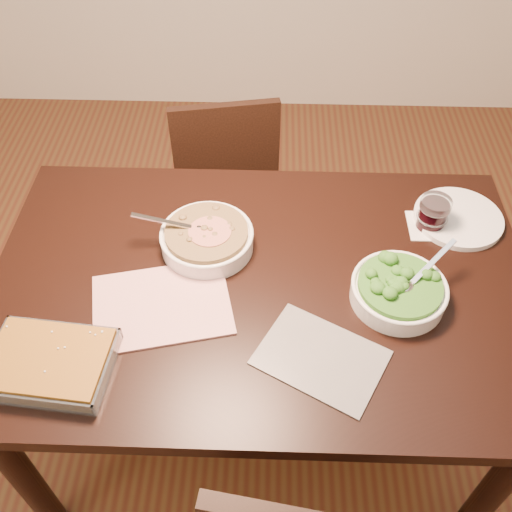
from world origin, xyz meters
TOP-DOWN VIEW (x-y plane):
  - ground at (0.00, 0.00)m, footprint 4.00×4.00m
  - table at (0.00, 0.00)m, footprint 1.40×0.90m
  - magazine_a at (-0.24, -0.08)m, footprint 0.38×0.32m
  - magazine_b at (0.15, -0.22)m, footprint 0.34×0.31m
  - coaster at (0.47, 0.22)m, footprint 0.12×0.12m
  - stew_bowl at (-0.15, 0.12)m, footprint 0.28×0.25m
  - broccoli_bowl at (0.34, -0.04)m, footprint 0.24×0.24m
  - baking_dish at (-0.46, -0.27)m, footprint 0.29×0.23m
  - wine_tumbler at (0.47, 0.22)m, footprint 0.08×0.08m
  - dinner_plate at (0.55, 0.25)m, footprint 0.25×0.25m
  - chair_far at (-0.16, 0.81)m, footprint 0.45×0.45m

SIDE VIEW (x-z plane):
  - ground at x=0.00m, z-range 0.00..0.00m
  - chair_far at x=-0.16m, z-range 0.05..0.86m
  - table at x=0.00m, z-range 0.28..1.03m
  - coaster at x=0.47m, z-range 0.75..0.75m
  - magazine_b at x=0.15m, z-range 0.75..0.75m
  - magazine_a at x=-0.24m, z-range 0.75..0.76m
  - dinner_plate at x=0.55m, z-range 0.75..0.77m
  - baking_dish at x=-0.46m, z-range 0.75..0.80m
  - broccoli_bowl at x=0.34m, z-range 0.74..0.83m
  - stew_bowl at x=-0.15m, z-range 0.74..0.83m
  - wine_tumbler at x=0.47m, z-range 0.76..0.85m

